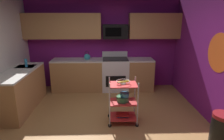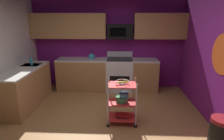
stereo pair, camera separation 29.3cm
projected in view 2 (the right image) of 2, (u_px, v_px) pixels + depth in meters
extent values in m
cube|color=#A87542|center=(100.00, 129.00, 3.74)|extent=(4.40, 4.80, 0.04)
cube|color=#751970|center=(108.00, 44.00, 5.72)|extent=(4.52, 0.06, 2.60)
cylinder|color=#E5591E|center=(222.00, 54.00, 3.40)|extent=(0.00, 0.75, 0.75)
cube|color=#B27F4C|center=(107.00, 75.00, 5.63)|extent=(2.92, 0.60, 0.88)
cube|color=silver|center=(107.00, 60.00, 5.51)|extent=(2.92, 0.60, 0.04)
cube|color=#B27F4C|center=(25.00, 88.00, 4.58)|extent=(0.60, 1.76, 0.88)
cube|color=silver|center=(23.00, 70.00, 4.46)|extent=(0.60, 1.76, 0.04)
cube|color=#B7BABC|center=(32.00, 68.00, 4.89)|extent=(0.44, 0.36, 0.16)
cube|color=white|center=(119.00, 74.00, 5.61)|extent=(0.76, 0.64, 0.92)
cube|color=black|center=(119.00, 82.00, 5.33)|extent=(0.56, 0.01, 0.32)
cube|color=white|center=(120.00, 54.00, 5.74)|extent=(0.76, 0.06, 0.18)
cube|color=black|center=(120.00, 59.00, 5.49)|extent=(0.72, 0.60, 0.02)
cube|color=#B27F4C|center=(68.00, 26.00, 5.43)|extent=(2.16, 0.33, 0.70)
cube|color=#B27F4C|center=(160.00, 26.00, 5.32)|extent=(1.44, 0.33, 0.70)
cube|color=black|center=(120.00, 32.00, 5.39)|extent=(0.70, 0.38, 0.40)
cube|color=black|center=(118.00, 32.00, 5.20)|extent=(0.44, 0.01, 0.24)
cylinder|color=silver|center=(108.00, 105.00, 3.63)|extent=(0.02, 0.02, 0.88)
cylinder|color=black|center=(108.00, 125.00, 3.75)|extent=(0.07, 0.02, 0.07)
cylinder|color=silver|center=(136.00, 106.00, 3.61)|extent=(0.02, 0.02, 0.88)
cylinder|color=black|center=(135.00, 126.00, 3.72)|extent=(0.07, 0.02, 0.07)
cylinder|color=silver|center=(109.00, 97.00, 4.00)|extent=(0.02, 0.02, 0.88)
cylinder|color=black|center=(109.00, 116.00, 4.12)|extent=(0.07, 0.02, 0.07)
cylinder|color=silver|center=(135.00, 97.00, 3.98)|extent=(0.02, 0.02, 0.88)
cylinder|color=black|center=(134.00, 116.00, 4.10)|extent=(0.07, 0.02, 0.07)
cube|color=red|center=(122.00, 117.00, 3.90)|extent=(0.54, 0.39, 0.02)
cube|color=red|center=(122.00, 102.00, 3.81)|extent=(0.54, 0.39, 0.02)
cube|color=red|center=(122.00, 85.00, 3.71)|extent=(0.54, 0.39, 0.02)
torus|color=silver|center=(122.00, 81.00, 3.69)|extent=(0.27, 0.27, 0.01)
cylinder|color=silver|center=(122.00, 84.00, 3.71)|extent=(0.12, 0.12, 0.02)
ellipsoid|color=yellow|center=(125.00, 82.00, 3.71)|extent=(0.17, 0.09, 0.04)
ellipsoid|color=yellow|center=(120.00, 82.00, 3.68)|extent=(0.17, 0.09, 0.04)
cylinder|color=#387F4C|center=(122.00, 99.00, 3.79)|extent=(0.24, 0.24, 0.11)
torus|color=#387F4C|center=(122.00, 97.00, 3.78)|extent=(0.25, 0.25, 0.01)
cylinder|color=#338CBF|center=(124.00, 95.00, 3.75)|extent=(0.17, 0.17, 0.08)
torus|color=#338CBF|center=(124.00, 93.00, 3.74)|extent=(0.18, 0.18, 0.01)
cube|color=#1E4C8C|center=(122.00, 116.00, 3.89)|extent=(0.25, 0.15, 0.02)
cube|color=#B22626|center=(122.00, 115.00, 3.89)|extent=(0.27, 0.19, 0.03)
sphere|color=teal|center=(92.00, 57.00, 5.50)|extent=(0.18, 0.18, 0.18)
sphere|color=black|center=(92.00, 54.00, 5.48)|extent=(0.03, 0.03, 0.03)
cone|color=teal|center=(94.00, 56.00, 5.50)|extent=(0.09, 0.04, 0.06)
torus|color=black|center=(92.00, 53.00, 5.47)|extent=(0.12, 0.01, 0.12)
cylinder|color=#2D8CBF|center=(31.00, 61.00, 4.78)|extent=(0.06, 0.06, 0.20)
cylinder|color=black|center=(220.00, 140.00, 2.88)|extent=(0.34, 0.34, 0.60)
cylinder|color=maroon|center=(223.00, 121.00, 2.79)|extent=(0.33, 0.33, 0.06)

